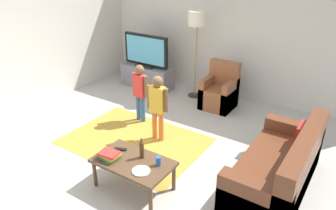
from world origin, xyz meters
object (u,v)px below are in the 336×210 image
object	(u,v)px
coffee_table	(133,164)
book_stack	(109,155)
tv_remote	(120,149)
plate	(141,171)
soda_can	(158,161)
tv	(146,51)
floor_lamp	(197,23)
tv_stand	(147,77)
child_center	(158,103)
child_near_tv	(140,88)
armchair	(220,93)
bottle	(142,150)
couch	(281,170)

from	to	relation	value
coffee_table	book_stack	distance (m)	0.33
book_stack	coffee_table	bearing A→B (deg)	23.00
tv_remote	plate	bearing A→B (deg)	-45.62
tv_remote	soda_can	size ratio (longest dim) A/B	1.42
tv	floor_lamp	distance (m)	1.35
tv_stand	child_center	world-z (taller)	child_center
child_near_tv	soda_can	size ratio (longest dim) A/B	8.85
coffee_table	book_stack	bearing A→B (deg)	-157.00
armchair	soda_can	bearing A→B (deg)	-80.28
floor_lamp	book_stack	distance (m)	3.40
child_center	soda_can	bearing A→B (deg)	-54.31
coffee_table	plate	distance (m)	0.26
tv	child_near_tv	world-z (taller)	tv
tv_remote	tv	bearing A→B (deg)	98.29
armchair	tv_remote	size ratio (longest dim) A/B	5.29
coffee_table	tv_remote	distance (m)	0.32
floor_lamp	child_center	size ratio (longest dim) A/B	1.61
child_near_tv	child_center	distance (m)	0.74
armchair	child_center	xyz separation A→B (m)	(-0.29, -1.70, 0.37)
bottle	soda_can	size ratio (longest dim) A/B	2.34
bottle	coffee_table	bearing A→B (deg)	-112.62
tv_stand	child_center	bearing A→B (deg)	-48.74
tv_stand	couch	xyz separation A→B (m)	(3.55, -1.88, 0.05)
floor_lamp	child_near_tv	bearing A→B (deg)	-99.76
soda_can	child_center	bearing A→B (deg)	125.69
couch	floor_lamp	xyz separation A→B (m)	(-2.40, 2.04, 1.25)
soda_can	tv_stand	bearing A→B (deg)	129.25
bottle	couch	bearing A→B (deg)	30.45
bottle	plate	world-z (taller)	bottle
coffee_table	soda_can	distance (m)	0.35
tv_stand	floor_lamp	distance (m)	1.74
tv_stand	tv_remote	size ratio (longest dim) A/B	7.06
child_center	bottle	xyz separation A→B (m)	(0.49, -1.04, -0.13)
child_near_tv	soda_can	distance (m)	2.01
tv	soda_can	xyz separation A→B (m)	(2.29, -2.78, -0.37)
bottle	child_near_tv	bearing A→B (deg)	128.81
coffee_table	tv_remote	bearing A→B (deg)	161.57
armchair	plate	distance (m)	3.01
armchair	coffee_table	size ratio (longest dim) A/B	0.90
soda_can	bottle	bearing A→B (deg)	175.76
plate	tv_remote	bearing A→B (deg)	157.08
tv_stand	couch	distance (m)	4.02
couch	soda_can	size ratio (longest dim) A/B	15.00
armchair	coffee_table	xyz separation A→B (m)	(0.15, -2.86, 0.07)
tv_stand	tv	bearing A→B (deg)	-90.00
child_near_tv	book_stack	distance (m)	1.84
tv_stand	armchair	distance (m)	1.82
bottle	armchair	bearing A→B (deg)	94.24
tv_stand	soda_can	xyz separation A→B (m)	(2.29, -2.80, 0.24)
tv_stand	plate	xyz separation A→B (m)	(2.19, -3.02, 0.18)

